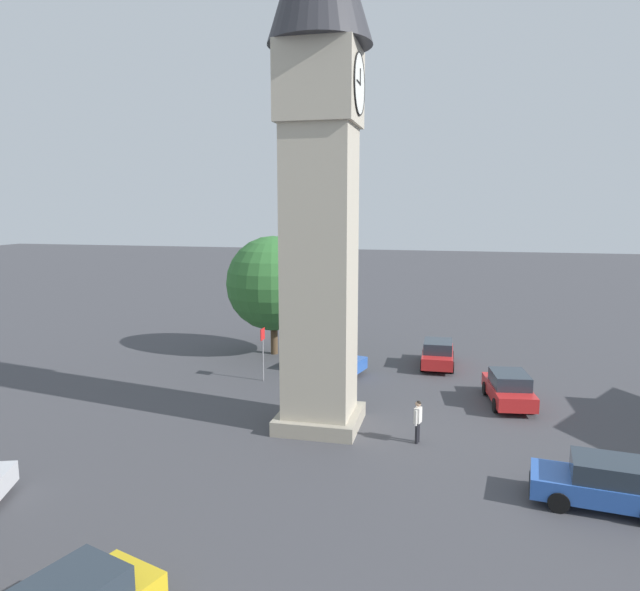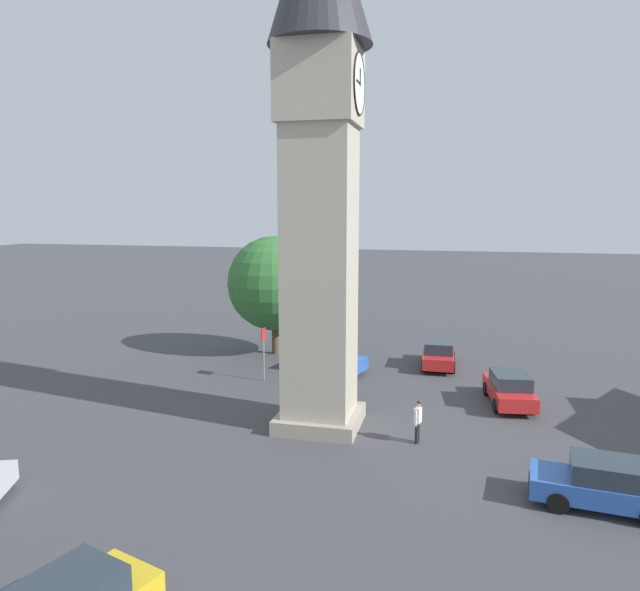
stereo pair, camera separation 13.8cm
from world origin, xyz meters
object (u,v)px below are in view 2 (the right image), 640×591
Objects in this scene: car_red_corner at (603,484)px; tree at (275,283)px; clock_tower at (320,111)px; road_sign at (264,345)px; car_black_far at (509,388)px; pedestrian at (418,418)px; car_silver_kerb at (439,354)px; car_green_alley at (329,359)px.

tree is at bearing -135.11° from car_red_corner.
clock_tower is at bearing -114.41° from car_red_corner.
road_sign is (-5.46, -4.35, -10.81)m from clock_tower.
road_sign is at bearing -94.06° from car_black_far.
car_red_corner is 17.43m from road_sign.
car_black_far is 6.67m from pedestrian.
car_silver_kerb is at bearing -149.27° from car_black_far.
car_black_far is at bearing 70.93° from car_green_alley.
car_silver_kerb is at bearing -159.92° from car_red_corner.
tree reaches higher than pedestrian.
car_red_corner is 0.98× the size of car_green_alley.
car_red_corner is at bearing 42.56° from car_green_alley.
road_sign reaches higher than car_red_corner.
clock_tower reaches higher than tree.
car_green_alley is (-7.80, -1.38, -11.95)m from clock_tower.
car_black_far is 9.82m from car_green_alley.
car_black_far is 1.54× the size of road_sign.
car_silver_kerb is 0.97× the size of car_red_corner.
car_silver_kerb and car_green_alley have the same top height.
tree is (-0.66, -9.99, 3.67)m from car_silver_kerb.
tree is at bearing -141.02° from pedestrian.
pedestrian is at bearing 77.84° from clock_tower.
car_green_alley is (-12.29, -11.29, 0.00)m from car_red_corner.
clock_tower is at bearing -59.84° from car_black_far.
clock_tower is 7.76× the size of road_sign.
clock_tower reaches higher than car_black_far.
road_sign reaches higher than pedestrian.
car_red_corner is 1.54× the size of road_sign.
tree is at bearing -127.63° from car_green_alley.
car_green_alley is at bearing 128.18° from road_sign.
road_sign is (4.86, -8.85, 1.14)m from car_silver_kerb.
clock_tower is 5.03× the size of car_black_far.
tree is (-11.85, -9.59, 3.42)m from pedestrian.
car_red_corner is at bearing 65.59° from clock_tower.
car_black_far is 0.59× the size of tree.
clock_tower reaches higher than car_silver_kerb.
car_red_corner is (14.81, 5.41, 0.00)m from car_silver_kerb.
car_red_corner and car_black_far have the same top height.
car_black_far is 12.33m from road_sign.
car_silver_kerb is at bearing 177.94° from pedestrian.
car_black_far is at bearing 145.16° from pedestrian.
car_green_alley is (2.52, -5.87, 0.00)m from car_silver_kerb.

